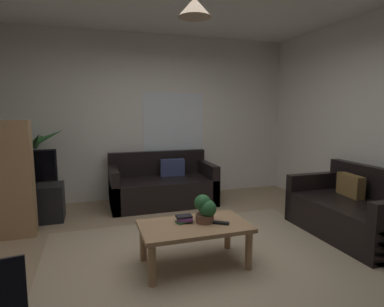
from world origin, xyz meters
TOP-DOWN VIEW (x-y plane):
  - floor at (0.00, 0.00)m, footprint 4.87×4.89m
  - rug at (0.00, -0.20)m, footprint 3.17×2.69m
  - wall_back at (0.00, 2.47)m, footprint 4.99×0.06m
  - window_pane at (0.35, 2.44)m, footprint 1.07×0.01m
  - couch_under_window at (0.03, 1.96)m, footprint 1.64×0.85m
  - couch_right_side at (1.95, -0.02)m, footprint 0.85×1.45m
  - coffee_table at (-0.12, -0.13)m, footprint 1.05×0.60m
  - book_on_table_0 at (-0.20, -0.06)m, footprint 0.17×0.13m
  - book_on_table_1 at (-0.19, -0.06)m, footprint 0.17×0.13m
  - book_on_table_2 at (-0.20, -0.05)m, footprint 0.16×0.11m
  - remote_on_table_0 at (0.13, -0.21)m, footprint 0.16×0.13m
  - remote_on_table_1 at (0.00, -0.12)m, footprint 0.17×0.12m
  - potted_plant_on_table at (0.01, -0.11)m, footprint 0.21×0.22m
  - tv_stand at (-1.89, 1.69)m, footprint 0.90×0.44m
  - tv at (-1.89, 1.67)m, footprint 0.78×0.16m
  - potted_palm_corner at (-1.87, 2.19)m, footprint 0.86×0.91m
  - bookshelf_corner at (-2.07, 1.19)m, footprint 0.70×0.31m
  - pendant_lamp at (-0.12, -0.13)m, footprint 0.30×0.30m

SIDE VIEW (x-z plane):
  - floor at x=0.00m, z-range -0.02..0.00m
  - rug at x=0.00m, z-range 0.00..0.01m
  - tv_stand at x=-1.89m, z-range 0.00..0.50m
  - couch_under_window at x=0.03m, z-range -0.14..0.68m
  - couch_right_side at x=1.95m, z-range -0.13..0.69m
  - coffee_table at x=-0.12m, z-range 0.14..0.56m
  - book_on_table_0 at x=-0.20m, z-range 0.42..0.44m
  - remote_on_table_0 at x=0.13m, z-range 0.42..0.44m
  - remote_on_table_1 at x=0.00m, z-range 0.42..0.44m
  - book_on_table_1 at x=-0.19m, z-range 0.44..0.47m
  - book_on_table_2 at x=-0.20m, z-range 0.47..0.49m
  - potted_plant_on_table at x=0.01m, z-range 0.42..0.69m
  - potted_palm_corner at x=-1.87m, z-range -0.08..1.30m
  - bookshelf_corner at x=-2.07m, z-range 0.01..1.41m
  - tv at x=-1.89m, z-range 0.51..1.00m
  - window_pane at x=0.35m, z-range 0.70..1.80m
  - wall_back at x=0.00m, z-range 0.00..2.77m
  - pendant_lamp at x=-0.12m, z-range 2.20..2.64m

